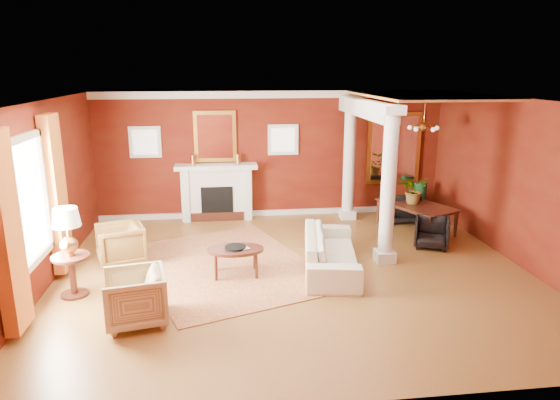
{
  "coord_description": "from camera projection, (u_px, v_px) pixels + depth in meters",
  "views": [
    {
      "loc": [
        -1.21,
        -7.88,
        3.4
      ],
      "look_at": [
        -0.18,
        0.53,
        1.15
      ],
      "focal_mm": 32.0,
      "sensor_mm": 36.0,
      "label": 1
    }
  ],
  "objects": [
    {
      "name": "ground",
      "position": [
        294.0,
        272.0,
        8.57
      ],
      "size": [
        8.0,
        8.0,
        0.0
      ],
      "primitive_type": "plane",
      "color": "brown",
      "rests_on": "ground"
    },
    {
      "name": "room_shell",
      "position": [
        295.0,
        156.0,
        8.05
      ],
      "size": [
        8.04,
        7.04,
        2.92
      ],
      "color": "#5B1F0C",
      "rests_on": "ground"
    },
    {
      "name": "fireplace",
      "position": [
        217.0,
        192.0,
        11.43
      ],
      "size": [
        1.85,
        0.42,
        1.29
      ],
      "color": "silver",
      "rests_on": "ground"
    },
    {
      "name": "overmantel_mirror",
      "position": [
        215.0,
        137.0,
        11.24
      ],
      "size": [
        0.95,
        0.07,
        1.15
      ],
      "color": "gold",
      "rests_on": "fireplace"
    },
    {
      "name": "flank_window_left",
      "position": [
        145.0,
        142.0,
        11.1
      ],
      "size": [
        0.7,
        0.07,
        0.7
      ],
      "color": "silver",
      "rests_on": "room_shell"
    },
    {
      "name": "flank_window_right",
      "position": [
        283.0,
        140.0,
        11.46
      ],
      "size": [
        0.7,
        0.07,
        0.7
      ],
      "color": "silver",
      "rests_on": "room_shell"
    },
    {
      "name": "left_window",
      "position": [
        34.0,
        210.0,
        7.17
      ],
      "size": [
        0.21,
        2.55,
        2.6
      ],
      "color": "white",
      "rests_on": "room_shell"
    },
    {
      "name": "column_front",
      "position": [
        389.0,
        185.0,
        8.69
      ],
      "size": [
        0.36,
        0.36,
        2.8
      ],
      "color": "silver",
      "rests_on": "ground"
    },
    {
      "name": "column_back",
      "position": [
        349.0,
        158.0,
        11.28
      ],
      "size": [
        0.36,
        0.36,
        2.8
      ],
      "color": "silver",
      "rests_on": "ground"
    },
    {
      "name": "header_beam",
      "position": [
        365.0,
        108.0,
        9.92
      ],
      "size": [
        0.3,
        3.2,
        0.32
      ],
      "primitive_type": "cube",
      "color": "silver",
      "rests_on": "column_front"
    },
    {
      "name": "amber_ceiling",
      "position": [
        425.0,
        96.0,
        9.85
      ],
      "size": [
        2.3,
        3.4,
        0.04
      ],
      "primitive_type": "cube",
      "color": "#EC9945",
      "rests_on": "room_shell"
    },
    {
      "name": "dining_mirror",
      "position": [
        394.0,
        148.0,
        11.83
      ],
      "size": [
        1.3,
        0.07,
        1.7
      ],
      "color": "gold",
      "rests_on": "room_shell"
    },
    {
      "name": "chandelier",
      "position": [
        424.0,
        127.0,
        10.06
      ],
      "size": [
        0.6,
        0.62,
        0.75
      ],
      "color": "#A66F34",
      "rests_on": "room_shell"
    },
    {
      "name": "crown_trim",
      "position": [
        272.0,
        95.0,
        11.17
      ],
      "size": [
        8.0,
        0.08,
        0.16
      ],
      "primitive_type": "cube",
      "color": "silver",
      "rests_on": "room_shell"
    },
    {
      "name": "base_trim",
      "position": [
        273.0,
        213.0,
        11.87
      ],
      "size": [
        8.0,
        0.08,
        0.12
      ],
      "primitive_type": "cube",
      "color": "silver",
      "rests_on": "ground"
    },
    {
      "name": "rug",
      "position": [
        226.0,
        266.0,
        8.83
      ],
      "size": [
        3.81,
        4.37,
        0.01
      ],
      "primitive_type": "cube",
      "rotation": [
        0.0,
        0.0,
        0.34
      ],
      "color": "maroon",
      "rests_on": "ground"
    },
    {
      "name": "sofa",
      "position": [
        331.0,
        245.0,
        8.6
      ],
      "size": [
        1.01,
        2.32,
        0.88
      ],
      "primitive_type": "imported",
      "rotation": [
        0.0,
        0.0,
        1.41
      ],
      "color": "beige",
      "rests_on": "ground"
    },
    {
      "name": "armchair_leopard",
      "position": [
        120.0,
        242.0,
        8.85
      ],
      "size": [
        0.93,
        0.97,
        0.8
      ],
      "primitive_type": "imported",
      "rotation": [
        0.0,
        0.0,
        -1.26
      ],
      "color": "black",
      "rests_on": "ground"
    },
    {
      "name": "armchair_stripe",
      "position": [
        135.0,
        295.0,
        6.77
      ],
      "size": [
        0.88,
        0.92,
        0.82
      ],
      "primitive_type": "imported",
      "rotation": [
        0.0,
        0.0,
        -1.39
      ],
      "color": "tan",
      "rests_on": "ground"
    },
    {
      "name": "coffee_table",
      "position": [
        236.0,
        251.0,
        8.34
      ],
      "size": [
        0.95,
        0.95,
        0.48
      ],
      "rotation": [
        0.0,
        0.0,
        0.03
      ],
      "color": "black",
      "rests_on": "ground"
    },
    {
      "name": "coffee_book",
      "position": [
        237.0,
        242.0,
        8.26
      ],
      "size": [
        0.17,
        0.09,
        0.24
      ],
      "primitive_type": "imported",
      "rotation": [
        0.0,
        0.0,
        0.44
      ],
      "color": "black",
      "rests_on": "coffee_table"
    },
    {
      "name": "side_table",
      "position": [
        68.0,
        238.0,
        7.46
      ],
      "size": [
        0.56,
        0.56,
        1.4
      ],
      "rotation": [
        0.0,
        0.0,
        -0.42
      ],
      "color": "black",
      "rests_on": "ground"
    },
    {
      "name": "dining_table",
      "position": [
        417.0,
        209.0,
        10.67
      ],
      "size": [
        1.2,
        1.76,
        0.93
      ],
      "primitive_type": "imported",
      "rotation": [
        0.0,
        0.0,
        1.98
      ],
      "color": "black",
      "rests_on": "ground"
    },
    {
      "name": "dining_chair_near",
      "position": [
        432.0,
        231.0,
        9.7
      ],
      "size": [
        0.82,
        0.8,
        0.65
      ],
      "primitive_type": "imported",
      "rotation": [
        0.0,
        0.0,
        -0.41
      ],
      "color": "black",
      "rests_on": "ground"
    },
    {
      "name": "dining_chair_far",
      "position": [
        400.0,
        205.0,
        11.31
      ],
      "size": [
        0.76,
        0.72,
        0.75
      ],
      "primitive_type": "imported",
      "rotation": [
        0.0,
        0.0,
        3.1
      ],
      "color": "black",
      "rests_on": "ground"
    },
    {
      "name": "green_urn",
      "position": [
        419.0,
        203.0,
        11.77
      ],
      "size": [
        0.34,
        0.34,
        0.8
      ],
      "color": "#133B20",
      "rests_on": "ground"
    },
    {
      "name": "potted_plant",
      "position": [
        415.0,
        177.0,
        10.56
      ],
      "size": [
        0.64,
        0.69,
        0.46
      ],
      "primitive_type": "imported",
      "rotation": [
        0.0,
        0.0,
        0.21
      ],
      "color": "#26591E",
      "rests_on": "dining_table"
    }
  ]
}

